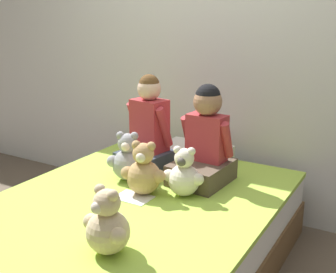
{
  "coord_description": "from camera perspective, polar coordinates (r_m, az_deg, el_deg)",
  "views": [
    {
      "loc": [
        1.29,
        -1.83,
        1.47
      ],
      "look_at": [
        0.0,
        0.36,
        0.73
      ],
      "focal_mm": 45.0,
      "sensor_mm": 36.0,
      "label": 1
    }
  ],
  "objects": [
    {
      "name": "ground_plane",
      "position": [
        2.68,
        -4.06,
        -17.04
      ],
      "size": [
        14.0,
        14.0,
        0.0
      ],
      "primitive_type": "plane",
      "color": "brown"
    },
    {
      "name": "wall_behind_bed",
      "position": [
        3.17,
        6.54,
        12.18
      ],
      "size": [
        8.0,
        0.06,
        2.5
      ],
      "color": "silver",
      "rests_on": "ground_plane"
    },
    {
      "name": "bed",
      "position": [
        2.56,
        -4.16,
        -12.89
      ],
      "size": [
        1.51,
        1.85,
        0.45
      ],
      "color": "brown",
      "rests_on": "ground_plane"
    },
    {
      "name": "child_on_left",
      "position": [
        2.82,
        -2.74,
        0.67
      ],
      "size": [
        0.35,
        0.36,
        0.65
      ],
      "rotation": [
        0.0,
        0.0,
        -0.17
      ],
      "color": "#384251",
      "rests_on": "bed"
    },
    {
      "name": "child_on_right",
      "position": [
        2.63,
        4.99,
        -0.9
      ],
      "size": [
        0.34,
        0.4,
        0.62
      ],
      "rotation": [
        0.0,
        0.0,
        -0.07
      ],
      "color": "brown",
      "rests_on": "bed"
    },
    {
      "name": "teddy_bear_held_by_left_child",
      "position": [
        2.68,
        -5.46,
        -3.16
      ],
      "size": [
        0.25,
        0.2,
        0.32
      ],
      "rotation": [
        0.0,
        0.0,
        0.38
      ],
      "color": "#939399",
      "rests_on": "bed"
    },
    {
      "name": "teddy_bear_held_by_right_child",
      "position": [
        2.45,
        2.17,
        -5.25
      ],
      "size": [
        0.25,
        0.19,
        0.3
      ],
      "rotation": [
        0.0,
        0.0,
        0.17
      ],
      "color": "silver",
      "rests_on": "bed"
    },
    {
      "name": "teddy_bear_between_children",
      "position": [
        2.46,
        -3.28,
        -4.83
      ],
      "size": [
        0.26,
        0.2,
        0.32
      ],
      "rotation": [
        0.0,
        0.0,
        0.24
      ],
      "color": "tan",
      "rests_on": "bed"
    },
    {
      "name": "teddy_bear_at_foot_of_bed",
      "position": [
        1.9,
        -8.22,
        -11.84
      ],
      "size": [
        0.26,
        0.2,
        0.31
      ],
      "rotation": [
        0.0,
        0.0,
        -0.23
      ],
      "color": "#D1B78E",
      "rests_on": "bed"
    },
    {
      "name": "pillow_at_headboard",
      "position": [
        3.04,
        3.76,
        -2.29
      ],
      "size": [
        0.49,
        0.29,
        0.11
      ],
      "color": "silver",
      "rests_on": "bed"
    },
    {
      "name": "sign_card",
      "position": [
        2.46,
        -4.69,
        -8.23
      ],
      "size": [
        0.21,
        0.15,
        0.0
      ],
      "color": "white",
      "rests_on": "bed"
    }
  ]
}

